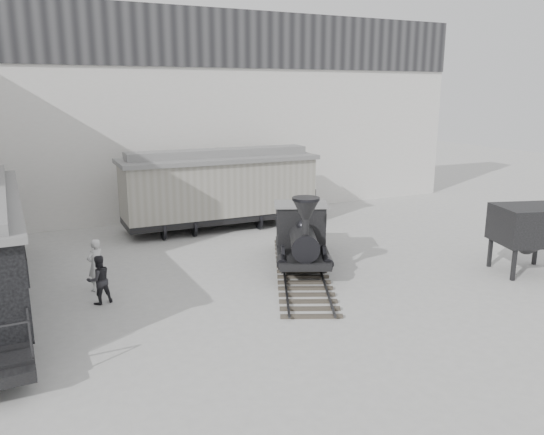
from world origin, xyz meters
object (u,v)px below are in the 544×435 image
visitor_a (96,265)px  visitor_b (99,280)px  coal_hopper (528,230)px  locomotive (301,239)px  boxcar (219,187)px

visitor_a → visitor_b: (-0.06, -1.27, -0.11)m
coal_hopper → visitor_b: bearing=-176.6°
locomotive → coal_hopper: locomotive is taller
boxcar → coal_hopper: (8.33, -11.35, -0.42)m
visitor_a → coal_hopper: size_ratio=0.65×
boxcar → visitor_a: 9.46m
visitor_a → coal_hopper: bearing=131.4°
visitor_b → coal_hopper: coal_hopper is taller
visitor_a → coal_hopper: 15.91m
locomotive → visitor_b: locomotive is taller
visitor_b → coal_hopper: size_ratio=0.58×
boxcar → visitor_b: size_ratio=6.01×
visitor_b → coal_hopper: (15.18, -3.61, 0.87)m
locomotive → visitor_a: 7.67m
coal_hopper → locomotive: bearing=167.8°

